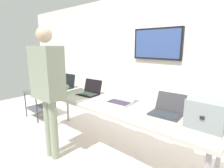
% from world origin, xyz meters
% --- Properties ---
extents(ground, '(8.00, 8.00, 0.04)m').
position_xyz_m(ground, '(0.00, 0.00, -0.02)').
color(ground, silver).
extents(back_wall, '(8.00, 0.11, 2.49)m').
position_xyz_m(back_wall, '(0.00, 1.13, 1.25)').
color(back_wall, silver).
rests_on(back_wall, ground).
extents(workbench, '(2.96, 0.70, 0.77)m').
position_xyz_m(workbench, '(0.00, 0.00, 0.71)').
color(workbench, '#B2A99C').
rests_on(workbench, ground).
extents(equipment_box, '(0.35, 0.30, 0.28)m').
position_xyz_m(equipment_box, '(1.26, 0.06, 0.91)').
color(equipment_box, gray).
rests_on(equipment_box, workbench).
extents(laptop_station_0, '(0.34, 0.31, 0.26)m').
position_xyz_m(laptop_station_0, '(-1.22, 0.12, 0.82)').
color(laptop_station_0, black).
rests_on(laptop_station_0, workbench).
extents(laptop_station_1, '(0.39, 0.32, 0.23)m').
position_xyz_m(laptop_station_1, '(-0.53, 0.11, 0.82)').
color(laptop_station_1, black).
rests_on(laptop_station_1, workbench).
extents(laptop_station_2, '(0.36, 0.34, 0.22)m').
position_xyz_m(laptop_station_2, '(0.14, 0.12, 0.82)').
color(laptop_station_2, '#ADB0B4').
rests_on(laptop_station_2, workbench).
extents(laptop_station_3, '(0.37, 0.35, 0.23)m').
position_xyz_m(laptop_station_3, '(0.82, 0.13, 0.82)').
color(laptop_station_3, '#37353A').
rests_on(laptop_station_3, workbench).
extents(person, '(0.45, 0.60, 1.79)m').
position_xyz_m(person, '(-0.50, -0.62, 1.09)').
color(person, gray).
rests_on(person, ground).
extents(paper_sheet, '(0.29, 0.35, 0.00)m').
position_xyz_m(paper_sheet, '(-0.28, -0.17, 0.77)').
color(paper_sheet, white).
rests_on(paper_sheet, workbench).
extents(storage_cart, '(0.56, 0.44, 0.58)m').
position_xyz_m(storage_cart, '(-2.02, -0.03, 0.38)').
color(storage_cart, '#4D4E55').
rests_on(storage_cart, ground).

